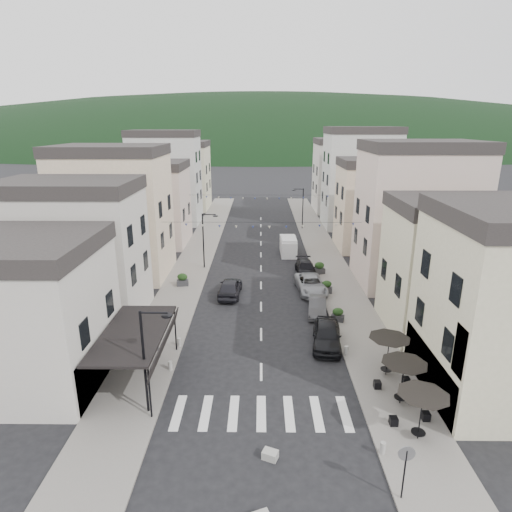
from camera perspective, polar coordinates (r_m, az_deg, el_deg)
The scene contains 29 objects.
ground at distance 23.03m, azimuth 0.71°, elevation -23.24°, with size 700.00×700.00×0.00m, color black.
sidewalk_left at distance 52.22m, azimuth -7.60°, elevation 0.57°, with size 4.00×76.00×0.12m, color slate.
sidewalk_right at distance 52.25m, azimuth 8.91°, elevation 0.52°, with size 4.00×76.00×0.12m, color slate.
hill_backdrop at distance 317.85m, azimuth 0.62°, elevation 14.62°, with size 640.00×360.00×70.00m, color black.
boutique_awning at distance 26.42m, azimuth -15.46°, elevation -10.03°, with size 3.77×7.50×3.28m.
buildings_row_left at distance 57.78m, azimuth -14.01°, elevation 8.00°, with size 10.20×54.16×14.00m.
buildings_row_right at distance 56.69m, azimuth 15.64°, elevation 7.90°, with size 10.20×54.16×14.50m.
cafe_terrace at distance 25.13m, azimuth 19.12°, elevation -13.87°, with size 2.50×8.10×2.53m.
streetlamp_left_near at distance 23.24m, azimuth -14.11°, elevation -12.27°, with size 1.70×0.56×6.00m.
streetlamp_left_far at distance 45.30m, azimuth -6.72°, elevation 2.79°, with size 1.70×0.56×6.00m.
streetlamp_right_far at distance 62.80m, azimuth 6.02°, elevation 6.88°, with size 1.70×0.56×6.00m.
traffic_sign at distance 20.02m, azimuth 19.33°, elevation -24.51°, with size 0.70×0.07×2.70m.
bollards at distance 27.21m, azimuth 0.70°, elevation -15.01°, with size 11.66×10.26×0.60m.
bunting_near at distance 40.58m, azimuth 0.69°, elevation 4.04°, with size 19.00×0.28×0.62m.
bunting_far at distance 56.27m, azimuth 0.67°, elevation 7.78°, with size 19.00×0.28×0.62m.
parked_car_a at distance 30.77m, azimuth 9.43°, elevation -10.31°, with size 1.94×4.83×1.64m, color black.
parked_car_b at distance 35.50m, azimuth 8.17°, elevation -6.64°, with size 1.40×4.01×1.32m, color #37373A.
parked_car_c at distance 39.85m, azimuth 7.31°, elevation -3.76°, with size 2.45×5.31×1.48m, color gray.
parked_car_d at distance 44.29m, azimuth 6.63°, elevation -1.63°, with size 1.90×4.67×1.35m, color black.
parked_car_e at distance 38.71m, azimuth -3.49°, elevation -4.18°, with size 1.92×4.76×1.62m, color black.
delivery_van at distance 50.90m, azimuth 4.32°, elevation 1.40°, with size 1.84×4.52×2.16m.
pedestrian_a at distance 33.05m, azimuth -14.86°, elevation -8.19°, with size 0.69×0.45×1.89m, color black.
pedestrian_b at distance 33.22m, azimuth -13.21°, elevation -8.24°, with size 0.76×0.59×1.56m, color black.
concrete_block_c at distance 21.96m, azimuth 1.90°, elevation -24.97°, with size 0.70×0.50×0.40m, color #9A9993.
planter_la at distance 30.50m, azimuth -14.02°, elevation -11.15°, with size 1.20×0.90×1.19m.
planter_lb at distance 41.34m, azimuth -9.77°, elevation -3.12°, with size 1.17×0.75×1.22m.
planter_ra at distance 34.30m, azimuth 10.85°, elevation -7.69°, with size 1.10×0.85×1.09m.
planter_rb at distance 39.66m, azimuth 9.39°, elevation -4.06°, with size 1.12×0.78×1.14m.
planter_rc at distance 44.40m, azimuth 8.43°, elevation -1.59°, with size 1.26×1.00×1.25m.
Camera 1 is at (-0.09, -17.50, 14.97)m, focal length 30.00 mm.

